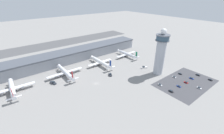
{
  "coord_description": "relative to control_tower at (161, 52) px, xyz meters",
  "views": [
    {
      "loc": [
        -67.15,
        -112.5,
        83.28
      ],
      "look_at": [
        26.81,
        8.19,
        7.61
      ],
      "focal_mm": 24.0,
      "sensor_mm": 36.0,
      "label": 1
    }
  ],
  "objects": [
    {
      "name": "car_green_van",
      "position": [
        6.3,
        -31.09,
        -25.09
      ],
      "size": [
        1.9,
        4.16,
        1.47
      ],
      "color": "black",
      "rests_on": "ground"
    },
    {
      "name": "car_white_wagon",
      "position": [
        31.79,
        -31.17,
        -25.11
      ],
      "size": [
        1.92,
        4.56,
        1.43
      ],
      "color": "black",
      "rests_on": "ground"
    },
    {
      "name": "car_yellow_taxi",
      "position": [
        -19.85,
        -30.31,
        -25.1
      ],
      "size": [
        2.1,
        4.59,
        1.46
      ],
      "color": "black",
      "rests_on": "ground"
    },
    {
      "name": "service_truck_fuel",
      "position": [
        -2.24,
        18.31,
        -24.7
      ],
      "size": [
        8.24,
        4.91,
        2.77
      ],
      "color": "black",
      "rests_on": "ground"
    },
    {
      "name": "service_truck_catering",
      "position": [
        -102.68,
        51.87,
        -24.59
      ],
      "size": [
        4.89,
        8.19,
        3.08
      ],
      "color": "black",
      "rests_on": "ground"
    },
    {
      "name": "car_black_suv",
      "position": [
        -6.18,
        -30.33,
        -25.13
      ],
      "size": [
        1.87,
        4.09,
        1.37
      ],
      "color": "black",
      "rests_on": "ground"
    },
    {
      "name": "car_maroon_suv",
      "position": [
        6.56,
        -44.07,
        -25.07
      ],
      "size": [
        1.99,
        4.19,
        1.52
      ],
      "color": "black",
      "rests_on": "ground"
    },
    {
      "name": "airplane_gate_delta",
      "position": [
        6.88,
        59.27,
        -21.78
      ],
      "size": [
        35.58,
        38.36,
        12.26
      ],
      "color": "silver",
      "rests_on": "ground"
    },
    {
      "name": "car_navy_sedan",
      "position": [
        31.5,
        -44.31,
        -25.09
      ],
      "size": [
        1.84,
        4.17,
        1.49
      ],
      "color": "black",
      "rests_on": "ground"
    },
    {
      "name": "airplane_gate_charlie",
      "position": [
        -39.6,
        58.5,
        -21.53
      ],
      "size": [
        33.87,
        43.85,
        13.69
      ],
      "color": "white",
      "rests_on": "ground"
    },
    {
      "name": "parking_lot_surface",
      "position": [
        6.22,
        -30.76,
        -25.66
      ],
      "size": [
        64.0,
        40.0,
        0.01
      ],
      "primitive_type": "cube",
      "color": "#424247",
      "rests_on": "ground"
    },
    {
      "name": "airplane_gate_alpha",
      "position": [
        -137.23,
        59.13,
        -21.12
      ],
      "size": [
        39.2,
        36.4,
        13.47
      ],
      "color": "silver",
      "rests_on": "ground"
    },
    {
      "name": "car_grey_coupe",
      "position": [
        18.55,
        -17.46,
        -25.11
      ],
      "size": [
        1.73,
        4.1,
        1.44
      ],
      "color": "black",
      "rests_on": "ground"
    },
    {
      "name": "airplane_gate_bravo",
      "position": [
        -85.82,
        59.78,
        -21.48
      ],
      "size": [
        40.54,
        41.47,
        13.34
      ],
      "color": "silver",
      "rests_on": "ground"
    },
    {
      "name": "service_truck_baggage",
      "position": [
        -46.27,
        29.37,
        -24.68
      ],
      "size": [
        4.22,
        6.51,
        2.83
      ],
      "color": "black",
      "rests_on": "ground"
    },
    {
      "name": "ground_plane",
      "position": [
        -67.75,
        24.83,
        -25.66
      ],
      "size": [
        1000.0,
        1000.0,
        0.0
      ],
      "primitive_type": "plane",
      "color": "gray"
    },
    {
      "name": "car_red_hatchback",
      "position": [
        6.81,
        -17.3,
        -25.13
      ],
      "size": [
        1.96,
        4.15,
        1.38
      ],
      "color": "black",
      "rests_on": "ground"
    },
    {
      "name": "control_tower",
      "position": [
        0.0,
        0.0,
        0.0
      ],
      "size": [
        14.48,
        14.48,
        51.46
      ],
      "color": "#ADB2BC",
      "rests_on": "ground"
    },
    {
      "name": "car_blue_compact",
      "position": [
        18.93,
        -30.41,
        -25.09
      ],
      "size": [
        1.85,
        4.77,
        1.47
      ],
      "color": "black",
      "rests_on": "ground"
    },
    {
      "name": "car_silver_sedan",
      "position": [
        -18.93,
        -17.28,
        -25.04
      ],
      "size": [
        2.02,
        4.44,
        1.59
      ],
      "color": "black",
      "rests_on": "ground"
    },
    {
      "name": "runway_strip",
      "position": [
        -67.75,
        183.35,
        -25.66
      ],
      "size": [
        328.95,
        44.0,
        0.01
      ],
      "primitive_type": "cube",
      "color": "#515154",
      "rests_on": "ground"
    },
    {
      "name": "terminal_building",
      "position": [
        -67.75,
        94.83,
        -18.22
      ],
      "size": [
        219.3,
        25.0,
        14.7
      ],
      "color": "#9399A3",
      "rests_on": "ground"
    }
  ]
}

